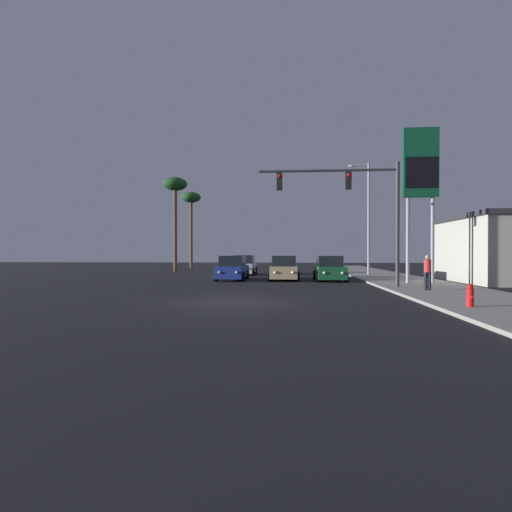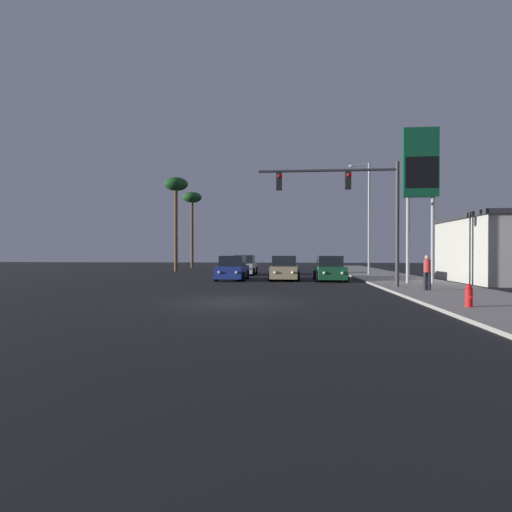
# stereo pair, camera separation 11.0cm
# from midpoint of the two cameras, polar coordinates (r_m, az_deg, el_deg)

# --- Properties ---
(ground_plane) EXTENTS (120.00, 120.00, 0.00)m
(ground_plane) POSITION_cam_midpoint_polar(r_m,az_deg,el_deg) (15.50, -3.40, -6.56)
(ground_plane) COLOR black
(sidewalk_right) EXTENTS (5.00, 60.00, 0.12)m
(sidewalk_right) POSITION_cam_midpoint_polar(r_m,az_deg,el_deg) (26.37, 20.75, -3.54)
(sidewalk_right) COLOR #9E998E
(sidewalk_right) RESTS_ON ground
(car_tan) EXTENTS (2.04, 4.33, 1.68)m
(car_tan) POSITION_cam_midpoint_polar(r_m,az_deg,el_deg) (27.67, 3.95, -1.87)
(car_tan) COLOR tan
(car_tan) RESTS_ON ground
(car_white) EXTENTS (2.04, 4.32, 1.68)m
(car_white) POSITION_cam_midpoint_polar(r_m,az_deg,el_deg) (34.13, -1.82, -1.42)
(car_white) COLOR silver
(car_white) RESTS_ON ground
(car_blue) EXTENTS (2.04, 4.33, 1.68)m
(car_blue) POSITION_cam_midpoint_polar(r_m,az_deg,el_deg) (27.71, -3.50, -1.86)
(car_blue) COLOR navy
(car_blue) RESTS_ON ground
(car_green) EXTENTS (2.04, 4.31, 1.68)m
(car_green) POSITION_cam_midpoint_polar(r_m,az_deg,el_deg) (27.45, 10.37, -1.89)
(car_green) COLOR #195933
(car_green) RESTS_ON ground
(traffic_light_mast) EXTENTS (7.31, 0.36, 6.50)m
(traffic_light_mast) POSITION_cam_midpoint_polar(r_m,az_deg,el_deg) (21.70, 14.07, 7.96)
(traffic_light_mast) COLOR #38383D
(traffic_light_mast) RESTS_ON sidewalk_right
(street_lamp) EXTENTS (1.74, 0.24, 9.00)m
(street_lamp) POSITION_cam_midpoint_polar(r_m,az_deg,el_deg) (33.65, 15.47, 5.96)
(street_lamp) COLOR #99999E
(street_lamp) RESTS_ON sidewalk_right
(gas_station_sign) EXTENTS (2.00, 0.42, 9.00)m
(gas_station_sign) POSITION_cam_midpoint_polar(r_m,az_deg,el_deg) (25.48, 22.32, 11.13)
(gas_station_sign) COLOR #99999E
(gas_station_sign) RESTS_ON sidewalk_right
(fire_hydrant) EXTENTS (0.24, 0.34, 0.76)m
(fire_hydrant) POSITION_cam_midpoint_polar(r_m,az_deg,el_deg) (14.93, 28.05, -5.01)
(fire_hydrant) COLOR red
(fire_hydrant) RESTS_ON sidewalk_right
(pedestrian_on_sidewalk) EXTENTS (0.34, 0.32, 1.67)m
(pedestrian_on_sidewalk) POSITION_cam_midpoint_polar(r_m,az_deg,el_deg) (20.57, 23.16, -1.96)
(pedestrian_on_sidewalk) COLOR #23232D
(pedestrian_on_sidewalk) RESTS_ON sidewalk_right
(palm_tree_far) EXTENTS (2.40, 2.40, 9.49)m
(palm_tree_far) POSITION_cam_midpoint_polar(r_m,az_deg,el_deg) (51.08, -9.31, 7.63)
(palm_tree_far) COLOR brown
(palm_tree_far) RESTS_ON ground
(palm_tree_mid) EXTENTS (2.40, 2.40, 9.44)m
(palm_tree_mid) POSITION_cam_midpoint_polar(r_m,az_deg,el_deg) (41.29, -11.54, 9.27)
(palm_tree_mid) COLOR brown
(palm_tree_mid) RESTS_ON ground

